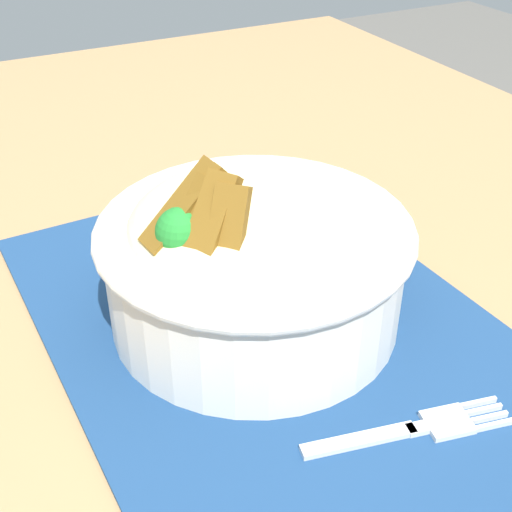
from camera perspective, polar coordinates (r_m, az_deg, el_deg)
The scene contains 4 objects.
table at distance 0.51m, azimuth 0.54°, elevation -10.71°, with size 1.37×0.97×0.72m.
placemat at distance 0.46m, azimuth 3.06°, elevation -7.83°, with size 0.46×0.28×0.00m, color navy.
bowl at distance 0.45m, azimuth -0.06°, elevation 0.29°, with size 0.22×0.22×0.13m.
fork at distance 0.41m, azimuth 12.88°, elevation -13.80°, with size 0.04×0.13×0.00m.
Camera 1 is at (0.33, -0.17, 1.02)m, focal length 48.46 mm.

